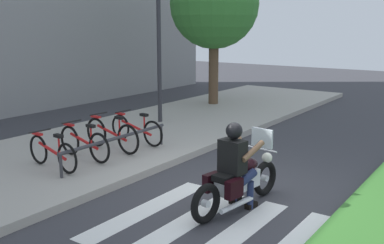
{
  "coord_description": "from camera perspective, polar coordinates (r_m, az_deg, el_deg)",
  "views": [
    {
      "loc": [
        -6.58,
        -3.68,
        2.88
      ],
      "look_at": [
        0.01,
        0.95,
        1.15
      ],
      "focal_mm": 42.5,
      "sensor_mm": 36.0,
      "label": 1
    }
  ],
  "objects": [
    {
      "name": "tree_near_rack",
      "position": [
        15.91,
        2.8,
        14.52
      ],
      "size": [
        3.04,
        3.04,
        5.1
      ],
      "color": "brown",
      "rests_on": "ground"
    },
    {
      "name": "ground_plane",
      "position": [
        8.07,
        5.51,
        -8.85
      ],
      "size": [
        48.0,
        48.0,
        0.0
      ],
      "primitive_type": "plane",
      "color": "#38383D"
    },
    {
      "name": "crosswalk_stripe_3",
      "position": [
        7.4,
        -5.67,
        -10.83
      ],
      "size": [
        2.8,
        0.4,
        0.01
      ],
      "primitive_type": "cube",
      "color": "white",
      "rests_on": "ground"
    },
    {
      "name": "sidewalk",
      "position": [
        10.51,
        -13.92,
        -3.74
      ],
      "size": [
        24.0,
        4.4,
        0.15
      ],
      "primitive_type": "cube",
      "color": "#A8A399",
      "rests_on": "ground"
    },
    {
      "name": "bicycle_3",
      "position": [
        10.72,
        -7.04,
        -0.88
      ],
      "size": [
        0.48,
        1.7,
        0.74
      ],
      "color": "black",
      "rests_on": "sidewalk"
    },
    {
      "name": "bike_rack",
      "position": [
        9.49,
        -9.39,
        -2.23
      ],
      "size": [
        3.0,
        0.07,
        0.49
      ],
      "color": "#333338",
      "rests_on": "sidewalk"
    },
    {
      "name": "rider",
      "position": [
        7.13,
        5.49,
        -4.78
      ],
      "size": [
        0.68,
        0.6,
        1.43
      ],
      "color": "black",
      "rests_on": "ground"
    },
    {
      "name": "crosswalk_stripe_2",
      "position": [
        6.95,
        -0.53,
        -12.36
      ],
      "size": [
        2.8,
        0.4,
        0.01
      ],
      "primitive_type": "cube",
      "color": "white",
      "rests_on": "ground"
    },
    {
      "name": "bicycle_1",
      "position": [
        9.63,
        -13.41,
        -2.55
      ],
      "size": [
        0.48,
        1.61,
        0.77
      ],
      "color": "black",
      "rests_on": "sidewalk"
    },
    {
      "name": "street_lamp",
      "position": [
        12.84,
        -4.17,
        10.01
      ],
      "size": [
        0.28,
        0.28,
        3.95
      ],
      "color": "#2D2D33",
      "rests_on": "ground"
    },
    {
      "name": "bicycle_0",
      "position": [
        9.14,
        -17.14,
        -3.65
      ],
      "size": [
        0.48,
        1.55,
        0.72
      ],
      "color": "black",
      "rests_on": "sidewalk"
    },
    {
      "name": "crosswalk_stripe_1",
      "position": [
        6.56,
        5.34,
        -13.97
      ],
      "size": [
        2.8,
        0.4,
        0.01
      ],
      "primitive_type": "cube",
      "color": "white",
      "rests_on": "ground"
    },
    {
      "name": "motorcycle",
      "position": [
        7.3,
        5.83,
        -7.38
      ],
      "size": [
        2.14,
        0.74,
        1.2
      ],
      "color": "black",
      "rests_on": "ground"
    },
    {
      "name": "bicycle_2",
      "position": [
        10.15,
        -10.05,
        -1.56
      ],
      "size": [
        0.48,
        1.72,
        0.8
      ],
      "color": "black",
      "rests_on": "sidewalk"
    },
    {
      "name": "grass_median",
      "position": [
        7.3,
        21.7,
        -11.69
      ],
      "size": [
        24.0,
        1.1,
        0.08
      ],
      "primitive_type": "cube",
      "color": "#336B28",
      "rests_on": "ground"
    }
  ]
}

